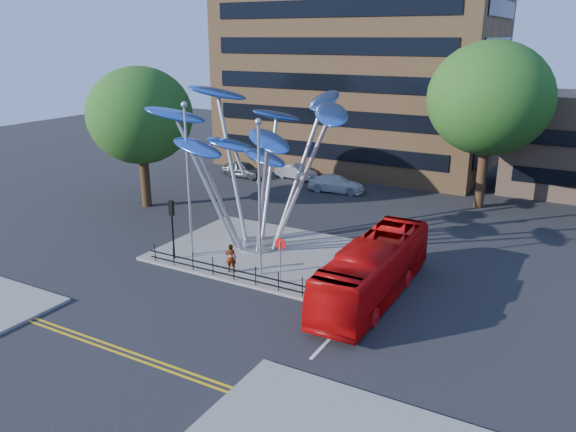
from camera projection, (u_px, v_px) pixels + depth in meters
The scene contains 18 objects.
ground at pixel (220, 296), 27.76m from camera, with size 120.00×120.00×0.00m, color black.
traffic_island at pixel (266, 252), 33.18m from camera, with size 12.00×9.00×0.15m, color slate.
double_yellow_near at pixel (133, 353), 22.77m from camera, with size 40.00×0.12×0.01m, color gold.
double_yellow_far at pixel (128, 356), 22.52m from camera, with size 40.00×0.12×0.01m, color gold.
brick_tower at pixel (363, 6), 52.56m from camera, with size 25.00×15.00×30.00m, color olive.
tree_right at pixel (490, 99), 39.87m from camera, with size 8.80×8.80×12.11m.
tree_left at pixel (140, 116), 40.50m from camera, with size 7.60×7.60×10.32m.
leaf_sculpture at pixel (255, 135), 32.17m from camera, with size 12.72×9.54×9.51m.
street_lamp_left at pixel (188, 167), 31.12m from camera, with size 0.36×0.36×8.80m.
street_lamp_right at pixel (259, 184), 28.46m from camera, with size 0.36×0.36×8.30m.
traffic_light_island at pixel (172, 217), 31.36m from camera, with size 0.28×0.18×3.42m.
no_entry_sign_island at pixel (280, 253), 28.36m from camera, with size 0.60×0.10×2.45m.
pedestrian_railing_front at pixel (223, 270), 29.47m from camera, with size 10.00×0.06×1.00m.
red_bus at pixel (373, 270), 27.23m from camera, with size 2.45×10.45×2.91m, color #B70809.
pedestrian at pixel (231, 258), 30.03m from camera, with size 0.58×0.38×1.58m, color gray.
parked_car_left at pixel (244, 169), 51.08m from camera, with size 1.69×4.19×1.43m, color #42464A.
parked_car_mid at pixel (296, 172), 50.47m from camera, with size 1.34×3.86×1.27m, color #ADAFB5.
parked_car_right at pixel (336, 184), 46.28m from camera, with size 1.90×4.68×1.36m, color silver.
Camera 1 is at (15.25, -20.37, 12.25)m, focal length 35.00 mm.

